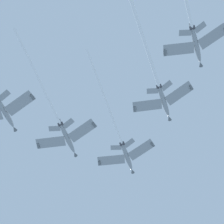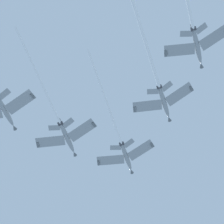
% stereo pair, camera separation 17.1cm
% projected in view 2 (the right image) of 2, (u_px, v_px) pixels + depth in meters
% --- Properties ---
extents(jet_lead, '(24.14, 40.33, 23.49)m').
position_uv_depth(jet_lead, '(121.00, 142.00, 146.58)').
color(jet_lead, gray).
extents(jet_left_wing, '(22.89, 39.21, 21.84)m').
position_uv_depth(jet_left_wing, '(60.00, 123.00, 138.36)').
color(jet_left_wing, gray).
extents(jet_right_wing, '(24.29, 43.03, 23.93)m').
position_uv_depth(jet_right_wing, '(155.00, 73.00, 134.98)').
color(jet_right_wing, gray).
extents(jet_right_outer, '(24.50, 42.08, 25.13)m').
position_uv_depth(jet_right_outer, '(191.00, 18.00, 127.07)').
color(jet_right_outer, gray).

